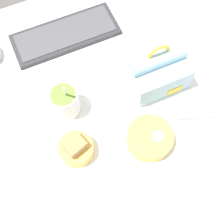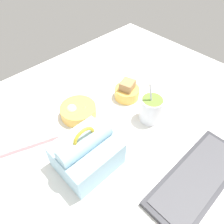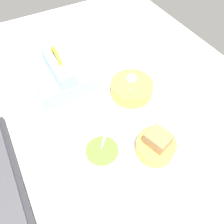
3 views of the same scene
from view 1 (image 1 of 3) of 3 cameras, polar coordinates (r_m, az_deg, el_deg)
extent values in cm
cube|color=white|center=(99.92, 0.74, -0.03)|extent=(140.00, 110.00, 2.00)
cube|color=#2D2D33|center=(114.32, -8.51, 13.81)|extent=(37.29, 14.46, 1.80)
cube|color=#47474C|center=(113.50, -8.58, 14.13)|extent=(34.30, 11.86, 0.30)
cube|color=#9EC6DB|center=(101.16, 7.81, 7.62)|extent=(18.33, 16.19, 9.83)
cylinder|color=#9EC6DB|center=(95.80, 8.29, 9.60)|extent=(17.42, 5.41, 5.41)
cube|color=yellow|center=(101.10, 11.37, 3.88)|extent=(5.13, 0.30, 2.95)
torus|color=yellow|center=(93.80, 8.49, 10.41)|extent=(7.42, 1.00, 7.42)
cylinder|color=silver|center=(95.98, -8.56, 1.87)|extent=(8.60, 8.60, 9.81)
cylinder|color=olive|center=(91.89, -8.95, 3.11)|extent=(7.57, 7.57, 0.60)
cylinder|color=silver|center=(90.52, -8.60, 3.43)|extent=(0.70, 3.41, 11.12)
cylinder|color=#EAB24C|center=(92.76, -6.59, -6.76)|extent=(10.34, 10.34, 4.69)
cube|color=#A87F51|center=(90.31, -6.76, -6.29)|extent=(7.00, 6.67, 6.57)
cylinder|color=#EAB24C|center=(93.97, 6.88, -4.80)|extent=(13.83, 13.83, 4.46)
ellipsoid|color=white|center=(92.79, 8.42, -4.54)|extent=(3.76, 3.76, 4.43)
cone|color=#F4DB84|center=(92.91, 5.48, -3.95)|extent=(6.25, 6.25, 3.79)
sphere|color=#4C5623|center=(92.99, 8.30, -6.89)|extent=(1.66, 1.66, 1.66)
sphere|color=#4C5623|center=(93.30, 8.39, -6.31)|extent=(1.66, 1.66, 1.66)
sphere|color=#4C5623|center=(93.53, 8.15, -5.77)|extent=(1.66, 1.66, 1.66)
sphere|color=#4C5623|center=(93.61, 7.66, -5.42)|extent=(1.66, 1.66, 1.66)
cube|color=pink|center=(102.51, 17.64, -0.36)|extent=(20.26, 9.27, 1.60)
camera|label=2|loc=(0.96, 17.20, 48.11)|focal=35.00mm
camera|label=3|loc=(0.66, -36.98, 20.06)|focal=35.00mm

